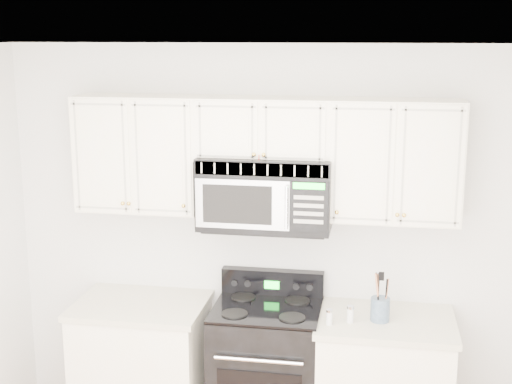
# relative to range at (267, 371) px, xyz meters

# --- Properties ---
(room) EXTENTS (3.51, 3.51, 2.61)m
(room) POSITION_rel_range_xyz_m (-0.04, -1.46, 0.82)
(room) COLOR olive
(room) RESTS_ON ground
(base_cabinet_left) EXTENTS (0.86, 0.65, 0.92)m
(base_cabinet_left) POSITION_rel_range_xyz_m (-0.84, -0.02, -0.06)
(base_cabinet_left) COLOR white
(base_cabinet_left) RESTS_ON ground
(range) EXTENTS (0.69, 0.63, 1.10)m
(range) POSITION_rel_range_xyz_m (0.00, 0.00, 0.00)
(range) COLOR black
(range) RESTS_ON ground
(upper_cabinets) EXTENTS (2.44, 0.37, 0.75)m
(upper_cabinets) POSITION_rel_range_xyz_m (-0.04, 0.13, 1.45)
(upper_cabinets) COLOR white
(upper_cabinets) RESTS_ON ground
(microwave) EXTENTS (0.83, 0.47, 0.46)m
(microwave) POSITION_rel_range_xyz_m (-0.02, 0.08, 1.20)
(microwave) COLOR black
(microwave) RESTS_ON ground
(utensil_crock) EXTENTS (0.12, 0.12, 0.32)m
(utensil_crock) POSITION_rel_range_xyz_m (0.72, -0.06, 0.52)
(utensil_crock) COLOR slate
(utensil_crock) RESTS_ON base_cabinet_right
(shaker_salt) EXTENTS (0.04, 0.04, 0.11)m
(shaker_salt) POSITION_rel_range_xyz_m (0.54, -0.12, 0.49)
(shaker_salt) COLOR silver
(shaker_salt) RESTS_ON base_cabinet_right
(shaker_pepper) EXTENTS (0.04, 0.04, 0.10)m
(shaker_pepper) POSITION_rel_range_xyz_m (0.41, -0.18, 0.49)
(shaker_pepper) COLOR silver
(shaker_pepper) RESTS_ON base_cabinet_right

